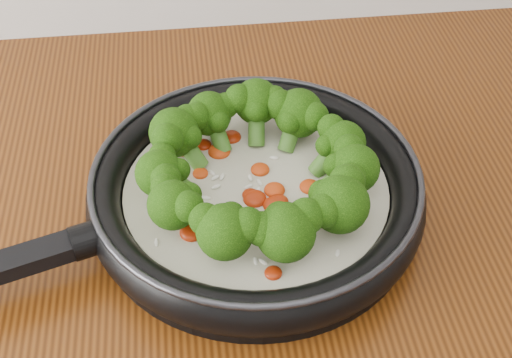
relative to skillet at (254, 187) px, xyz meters
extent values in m
cylinder|color=black|center=(0.00, 0.00, -0.03)|extent=(0.43, 0.43, 0.01)
torus|color=black|center=(0.00, 0.00, -0.01)|extent=(0.46, 0.46, 0.04)
torus|color=#2D2D33|center=(0.00, 0.00, 0.02)|extent=(0.44, 0.44, 0.01)
cylinder|color=black|center=(-0.17, -0.05, 0.00)|extent=(0.04, 0.04, 0.04)
cylinder|color=beige|center=(0.00, 0.00, -0.01)|extent=(0.36, 0.36, 0.02)
ellipsoid|color=#9E2207|center=(-0.07, 0.07, 0.00)|extent=(0.02, 0.02, 0.01)
ellipsoid|color=#9E2207|center=(0.02, -0.03, 0.00)|extent=(0.03, 0.03, 0.01)
ellipsoid|color=red|center=(0.01, 0.03, 0.00)|extent=(0.02, 0.02, 0.01)
ellipsoid|color=#9E2207|center=(0.00, -0.01, 0.00)|extent=(0.02, 0.02, 0.01)
ellipsoid|color=#9E2207|center=(-0.07, -0.06, 0.00)|extent=(0.03, 0.03, 0.01)
ellipsoid|color=red|center=(-0.03, 0.06, 0.00)|extent=(0.03, 0.03, 0.01)
ellipsoid|color=#9E2207|center=(-0.05, 0.08, 0.00)|extent=(0.02, 0.02, 0.01)
ellipsoid|color=#9E2207|center=(0.00, -0.12, 0.00)|extent=(0.02, 0.02, 0.01)
ellipsoid|color=red|center=(-0.05, -0.06, 0.00)|extent=(0.03, 0.03, 0.01)
ellipsoid|color=#9E2207|center=(0.00, -0.02, 0.00)|extent=(0.03, 0.03, 0.01)
ellipsoid|color=#9E2207|center=(-0.09, -0.02, 0.00)|extent=(0.03, 0.03, 0.01)
ellipsoid|color=red|center=(-0.06, 0.03, 0.00)|extent=(0.02, 0.02, 0.01)
ellipsoid|color=#9E2207|center=(-0.02, 0.09, 0.00)|extent=(0.03, 0.03, 0.01)
ellipsoid|color=#9E2207|center=(-0.08, 0.08, 0.00)|extent=(0.03, 0.03, 0.01)
ellipsoid|color=red|center=(0.06, -0.01, 0.00)|extent=(0.03, 0.03, 0.01)
ellipsoid|color=#9E2207|center=(0.03, -0.06, 0.00)|extent=(0.03, 0.03, 0.01)
ellipsoid|color=#9E2207|center=(0.02, -0.02, 0.00)|extent=(0.03, 0.03, 0.01)
ellipsoid|color=red|center=(0.02, -0.01, 0.00)|extent=(0.03, 0.03, 0.01)
ellipsoid|color=white|center=(0.00, 0.00, 0.00)|extent=(0.01, 0.01, 0.00)
ellipsoid|color=white|center=(0.00, -0.10, 0.00)|extent=(0.01, 0.01, 0.00)
ellipsoid|color=white|center=(0.07, -0.10, 0.00)|extent=(0.01, 0.01, 0.00)
ellipsoid|color=white|center=(0.02, -0.01, 0.00)|extent=(0.01, 0.01, 0.00)
ellipsoid|color=white|center=(0.01, -0.08, 0.00)|extent=(0.01, 0.01, 0.00)
ellipsoid|color=white|center=(-0.05, -0.01, 0.00)|extent=(0.01, 0.01, 0.00)
ellipsoid|color=white|center=(0.08, -0.05, 0.00)|extent=(0.01, 0.01, 0.00)
ellipsoid|color=white|center=(-0.03, 0.08, 0.00)|extent=(0.01, 0.01, 0.00)
ellipsoid|color=white|center=(-0.04, -0.04, 0.00)|extent=(0.01, 0.01, 0.00)
ellipsoid|color=white|center=(0.00, 0.01, 0.00)|extent=(0.01, 0.01, 0.00)
ellipsoid|color=white|center=(-0.03, -0.06, 0.00)|extent=(0.01, 0.01, 0.00)
ellipsoid|color=white|center=(-0.01, 0.00, 0.00)|extent=(0.01, 0.01, 0.00)
ellipsoid|color=white|center=(0.01, -0.06, 0.00)|extent=(0.01, 0.01, 0.00)
ellipsoid|color=white|center=(-0.01, -0.10, 0.00)|extent=(0.00, 0.01, 0.00)
ellipsoid|color=white|center=(0.03, 0.05, 0.00)|extent=(0.01, 0.01, 0.00)
ellipsoid|color=white|center=(0.01, 0.01, 0.00)|extent=(0.01, 0.01, 0.00)
ellipsoid|color=white|center=(0.01, -0.09, 0.00)|extent=(0.01, 0.01, 0.00)
ellipsoid|color=white|center=(-0.04, 0.03, 0.00)|extent=(0.01, 0.01, 0.00)
ellipsoid|color=white|center=(-0.03, 0.02, 0.00)|extent=(0.01, 0.01, 0.00)
ellipsoid|color=white|center=(-0.04, 0.02, 0.00)|extent=(0.01, 0.01, 0.00)
ellipsoid|color=white|center=(-0.04, 0.01, 0.00)|extent=(0.01, 0.01, 0.00)
ellipsoid|color=white|center=(-0.11, -0.07, 0.00)|extent=(0.01, 0.01, 0.00)
ellipsoid|color=white|center=(0.00, -0.05, 0.00)|extent=(0.01, 0.01, 0.00)
ellipsoid|color=white|center=(-0.07, -0.02, 0.00)|extent=(0.01, 0.01, 0.00)
ellipsoid|color=white|center=(0.01, 0.08, 0.00)|extent=(0.01, 0.01, 0.00)
cylinder|color=#4E842B|center=(0.08, 0.02, 0.01)|extent=(0.04, 0.03, 0.04)
sphere|color=black|center=(0.10, 0.02, 0.03)|extent=(0.06, 0.06, 0.05)
sphere|color=black|center=(0.09, 0.04, 0.04)|extent=(0.04, 0.04, 0.03)
sphere|color=black|center=(0.10, 0.01, 0.04)|extent=(0.04, 0.04, 0.03)
sphere|color=black|center=(0.08, 0.02, 0.03)|extent=(0.03, 0.03, 0.02)
cylinder|color=#4E842B|center=(0.05, 0.07, 0.01)|extent=(0.04, 0.04, 0.04)
sphere|color=black|center=(0.06, 0.08, 0.03)|extent=(0.07, 0.07, 0.06)
sphere|color=black|center=(0.04, 0.09, 0.04)|extent=(0.04, 0.04, 0.04)
sphere|color=black|center=(0.08, 0.07, 0.04)|extent=(0.04, 0.04, 0.03)
sphere|color=black|center=(0.05, 0.07, 0.03)|extent=(0.04, 0.04, 0.03)
cylinder|color=#4E842B|center=(0.01, 0.08, 0.01)|extent=(0.02, 0.04, 0.04)
sphere|color=black|center=(0.02, 0.10, 0.04)|extent=(0.07, 0.07, 0.05)
sphere|color=black|center=(-0.01, 0.10, 0.04)|extent=(0.04, 0.04, 0.03)
sphere|color=black|center=(0.03, 0.10, 0.04)|extent=(0.04, 0.04, 0.03)
sphere|color=black|center=(0.01, 0.08, 0.04)|extent=(0.03, 0.03, 0.03)
cylinder|color=#4E842B|center=(-0.03, 0.07, 0.01)|extent=(0.03, 0.04, 0.04)
sphere|color=black|center=(-0.04, 0.09, 0.03)|extent=(0.06, 0.06, 0.05)
sphere|color=black|center=(-0.05, 0.08, 0.04)|extent=(0.04, 0.04, 0.03)
sphere|color=black|center=(-0.02, 0.10, 0.04)|extent=(0.04, 0.04, 0.03)
sphere|color=black|center=(-0.03, 0.07, 0.03)|extent=(0.03, 0.03, 0.03)
cylinder|color=#4E842B|center=(-0.06, 0.05, 0.01)|extent=(0.04, 0.04, 0.04)
sphere|color=black|center=(-0.08, 0.06, 0.03)|extent=(0.07, 0.07, 0.06)
sphere|color=black|center=(-0.09, 0.04, 0.04)|extent=(0.04, 0.04, 0.03)
sphere|color=black|center=(-0.06, 0.08, 0.04)|extent=(0.04, 0.04, 0.03)
sphere|color=black|center=(-0.06, 0.05, 0.04)|extent=(0.03, 0.03, 0.03)
cylinder|color=#4E842B|center=(-0.08, 0.00, 0.01)|extent=(0.04, 0.02, 0.04)
sphere|color=black|center=(-0.10, 0.00, 0.03)|extent=(0.06, 0.06, 0.05)
sphere|color=black|center=(-0.09, -0.02, 0.04)|extent=(0.04, 0.04, 0.03)
sphere|color=black|center=(-0.09, 0.02, 0.04)|extent=(0.04, 0.04, 0.03)
sphere|color=black|center=(-0.08, 0.00, 0.03)|extent=(0.03, 0.03, 0.03)
cylinder|color=#4E842B|center=(-0.07, -0.04, 0.01)|extent=(0.04, 0.04, 0.04)
sphere|color=black|center=(-0.09, -0.05, 0.03)|extent=(0.06, 0.06, 0.05)
sphere|color=black|center=(-0.07, -0.06, 0.04)|extent=(0.04, 0.04, 0.03)
sphere|color=black|center=(-0.09, -0.03, 0.04)|extent=(0.04, 0.04, 0.03)
sphere|color=black|center=(-0.07, -0.04, 0.04)|extent=(0.03, 0.03, 0.02)
cylinder|color=#4E842B|center=(-0.03, -0.07, 0.01)|extent=(0.03, 0.04, 0.04)
sphere|color=black|center=(-0.04, -0.09, 0.03)|extent=(0.07, 0.07, 0.05)
sphere|color=black|center=(-0.02, -0.10, 0.04)|extent=(0.04, 0.04, 0.03)
sphere|color=black|center=(-0.06, -0.08, 0.04)|extent=(0.04, 0.04, 0.03)
sphere|color=black|center=(-0.03, -0.07, 0.04)|extent=(0.03, 0.03, 0.03)
cylinder|color=#4E842B|center=(0.02, -0.08, 0.01)|extent=(0.02, 0.04, 0.04)
sphere|color=black|center=(0.02, -0.10, 0.03)|extent=(0.07, 0.07, 0.06)
sphere|color=black|center=(0.04, -0.09, 0.04)|extent=(0.05, 0.05, 0.04)
sphere|color=black|center=(0.00, -0.10, 0.04)|extent=(0.04, 0.04, 0.03)
sphere|color=black|center=(0.02, -0.08, 0.03)|extent=(0.04, 0.04, 0.03)
cylinder|color=#4E842B|center=(0.06, -0.05, 0.01)|extent=(0.04, 0.04, 0.04)
sphere|color=black|center=(0.08, -0.07, 0.03)|extent=(0.07, 0.07, 0.06)
sphere|color=black|center=(0.09, -0.05, 0.04)|extent=(0.05, 0.05, 0.04)
sphere|color=black|center=(0.06, -0.08, 0.04)|extent=(0.04, 0.04, 0.03)
sphere|color=black|center=(0.06, -0.06, 0.04)|extent=(0.04, 0.04, 0.03)
cylinder|color=#4E842B|center=(0.08, -0.02, 0.01)|extent=(0.04, 0.03, 0.04)
sphere|color=black|center=(0.10, -0.02, 0.03)|extent=(0.07, 0.07, 0.05)
sphere|color=black|center=(0.10, 0.00, 0.04)|extent=(0.04, 0.04, 0.03)
sphere|color=black|center=(0.09, -0.04, 0.04)|extent=(0.04, 0.04, 0.03)
sphere|color=black|center=(0.08, -0.02, 0.04)|extent=(0.03, 0.03, 0.03)
camera|label=1|loc=(-0.06, -0.53, 0.51)|focal=48.71mm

